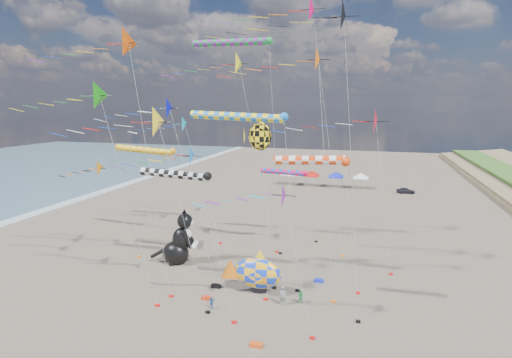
{
  "coord_description": "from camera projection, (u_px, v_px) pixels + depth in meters",
  "views": [
    {
      "loc": [
        10.64,
        -22.75,
        17.01
      ],
      "look_at": [
        0.61,
        12.0,
        10.24
      ],
      "focal_mm": 28.0,
      "sensor_mm": 36.0,
      "label": 1
    }
  ],
  "objects": [
    {
      "name": "delta_kite_4",
      "position": [
        170.0,
        162.0,
        30.55
      ],
      "size": [
        10.71,
        1.72,
        13.97
      ],
      "color": "blue",
      "rests_on": "ground"
    },
    {
      "name": "angelfish_kite",
      "position": [
        258.0,
        138.0,
        37.32
      ],
      "size": [
        3.74,
        3.02,
        15.39
      ],
      "color": "yellow",
      "rests_on": "ground"
    },
    {
      "name": "kite_bag_3",
      "position": [
        319.0,
        281.0,
        38.76
      ],
      "size": [
        0.9,
        0.44,
        0.3
      ],
      "primitive_type": "cube",
      "color": "#1523D7",
      "rests_on": "ground"
    },
    {
      "name": "windsock_2",
      "position": [
        286.0,
        173.0,
        49.53
      ],
      "size": [
        7.36,
        0.66,
        9.07
      ],
      "color": "#E71045",
      "rests_on": "ground"
    },
    {
      "name": "tent_row",
      "position": [
        324.0,
        172.0,
        83.19
      ],
      "size": [
        19.2,
        4.2,
        3.8
      ],
      "color": "silver",
      "rests_on": "ground"
    },
    {
      "name": "parked_car",
      "position": [
        406.0,
        190.0,
        77.39
      ],
      "size": [
        3.55,
        1.75,
        1.16
      ],
      "primitive_type": "imported",
      "rotation": [
        0.0,
        0.0,
        1.69
      ],
      "color": "#26262D",
      "rests_on": "ground"
    },
    {
      "name": "delta_kite_1",
      "position": [
        239.0,
        66.0,
        43.92
      ],
      "size": [
        12.75,
        2.66,
        22.78
      ],
      "color": "yellow",
      "rests_on": "ground"
    },
    {
      "name": "delta_kite_7",
      "position": [
        303.0,
        10.0,
        41.87
      ],
      "size": [
        16.67,
        3.03,
        28.54
      ],
      "color": "#E40760",
      "rests_on": "ground"
    },
    {
      "name": "delta_kite_6",
      "position": [
        295.0,
        64.0,
        32.11
      ],
      "size": [
        10.83,
        2.06,
        21.64
      ],
      "color": "orange",
      "rests_on": "ground"
    },
    {
      "name": "delta_kite_3",
      "position": [
        96.0,
        98.0,
        32.18
      ],
      "size": [
        12.53,
        2.48,
        19.04
      ],
      "color": "#148611",
      "rests_on": "ground"
    },
    {
      "name": "fish_inflatable",
      "position": [
        257.0,
        273.0,
        36.08
      ],
      "size": [
        5.88,
        2.68,
        4.23
      ],
      "color": "blue",
      "rests_on": "ground"
    },
    {
      "name": "delta_kite_8",
      "position": [
        159.0,
        111.0,
        36.47
      ],
      "size": [
        12.1,
        2.15,
        17.82
      ],
      "color": "#0609B8",
      "rests_on": "ground"
    },
    {
      "name": "delta_kite_2",
      "position": [
        182.0,
        127.0,
        48.1
      ],
      "size": [
        11.07,
        2.06,
        15.74
      ],
      "color": "#0F9EC2",
      "rests_on": "ground"
    },
    {
      "name": "ground",
      "position": [
        199.0,
        355.0,
        27.52
      ],
      "size": [
        260.0,
        260.0,
        0.0
      ],
      "primitive_type": "plane",
      "color": "brown",
      "rests_on": "ground"
    },
    {
      "name": "windsock_3",
      "position": [
        178.0,
        175.0,
        39.55
      ],
      "size": [
        8.79,
        0.82,
        10.57
      ],
      "color": "black",
      "rests_on": "ground"
    },
    {
      "name": "delta_kite_5",
      "position": [
        124.0,
        47.0,
        32.73
      ],
      "size": [
        11.71,
        2.53,
        23.2
      ],
      "color": "#C94507",
      "rests_on": "ground"
    },
    {
      "name": "windsock_4",
      "position": [
        147.0,
        150.0,
        48.71
      ],
      "size": [
        9.56,
        0.82,
        11.93
      ],
      "color": "orange",
      "rests_on": "ground"
    },
    {
      "name": "windsock_1",
      "position": [
        314.0,
        161.0,
        30.29
      ],
      "size": [
        7.11,
        0.75,
        13.21
      ],
      "color": "#EA3D10",
      "rests_on": "ground"
    },
    {
      "name": "delta_kite_12",
      "position": [
        160.0,
        124.0,
        31.16
      ],
      "size": [
        12.45,
        2.59,
        17.07
      ],
      "color": "yellow",
      "rests_on": "ground"
    },
    {
      "name": "delta_kite_11",
      "position": [
        103.0,
        170.0,
        44.32
      ],
      "size": [
        8.52,
        1.77,
        11.06
      ],
      "color": "orange",
      "rests_on": "ground"
    },
    {
      "name": "delta_kite_10",
      "position": [
        272.0,
        199.0,
        28.31
      ],
      "size": [
        8.87,
        1.99,
        11.7
      ],
      "color": "#7A1B97",
      "rests_on": "ground"
    },
    {
      "name": "windsock_0",
      "position": [
        235.0,
        43.0,
        43.22
      ],
      "size": [
        10.27,
        0.84,
        24.05
      ],
      "color": "#188838",
      "rests_on": "ground"
    },
    {
      "name": "child_green",
      "position": [
        301.0,
        297.0,
        34.55
      ],
      "size": [
        0.68,
        0.58,
        1.22
      ],
      "primitive_type": "imported",
      "rotation": [
        0.0,
        0.0,
        0.21
      ],
      "color": "#238F3D",
      "rests_on": "ground"
    },
    {
      "name": "child_blue",
      "position": [
        211.0,
        303.0,
        33.61
      ],
      "size": [
        0.71,
        0.46,
        1.13
      ],
      "primitive_type": "imported",
      "rotation": [
        0.0,
        0.0,
        0.3
      ],
      "color": "#2C66A8",
      "rests_on": "ground"
    },
    {
      "name": "delta_kite_9",
      "position": [
        324.0,
        18.0,
        33.01
      ],
      "size": [
        14.7,
        2.88,
        25.79
      ],
      "color": "black",
      "rests_on": "ground"
    },
    {
      "name": "windsock_5",
      "position": [
        240.0,
        117.0,
        35.41
      ],
      "size": [
        10.41,
        0.79,
        16.35
      ],
      "color": "blue",
      "rests_on": "ground"
    },
    {
      "name": "kite_bag_0",
      "position": [
        256.0,
        345.0,
        28.42
      ],
      "size": [
        0.9,
        0.44,
        0.3
      ],
      "primitive_type": "cube",
      "color": "#D64712",
      "rests_on": "ground"
    },
    {
      "name": "delta_kite_0",
      "position": [
        367.0,
        123.0,
        38.47
      ],
      "size": [
        12.25,
        2.7,
        16.83
      ],
      "color": "red",
      "rests_on": "ground"
    },
    {
      "name": "cat_inflatable",
      "position": [
        178.0,
        237.0,
        42.87
      ],
      "size": [
        4.84,
        3.29,
        5.96
      ],
      "primitive_type": null,
      "rotation": [
        0.0,
        0.0,
        0.27
      ],
      "color": "black",
      "rests_on": "ground"
    },
    {
      "name": "person_adult",
      "position": [
        283.0,
        296.0,
        34.18
      ],
      "size": [
        0.73,
        0.59,
        1.73
      ],
      "primitive_type": "imported",
      "rotation": [
        0.0,
        0.0,
        0.31
      ],
      "color": "gray",
      "rests_on": "ground"
    },
    {
      "name": "kite_bag_1",
      "position": [
        216.0,
        286.0,
        37.6
      ],
      "size": [
        0.9,
        0.44,
        0.3
      ],
      "primitive_type": "cube",
      "color": "black",
      "rests_on": "ground"
    },
    {
      "name": "kite_bag_2",
      "position": [
        207.0,
        298.0,
        35.29
      ],
      "size": [
        0.9,
        0.44,
        0.3
      ],
      "primitive_type": "cube",
      "color": "red",
      "rests_on": "ground"
    }
  ]
}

